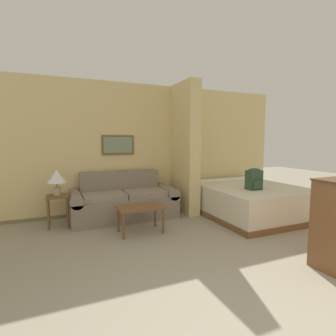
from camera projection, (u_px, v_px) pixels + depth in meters
wall_back at (136, 148)px, 5.43m from camera, size 6.75×0.16×2.60m
wall_partition_pillar at (185, 148)px, 5.31m from camera, size 0.24×0.90×2.60m
couch at (124, 201)px, 4.94m from camera, size 1.94×0.84×0.86m
coffee_table at (140, 210)px, 4.12m from camera, size 0.71×0.44×0.43m
side_table at (58, 202)px, 4.42m from camera, size 0.36×0.36×0.54m
table_lamp at (57, 178)px, 4.37m from camera, size 0.31×0.31×0.43m
bed at (246, 199)px, 5.20m from camera, size 1.77×2.18×0.58m
backpack at (254, 179)px, 4.70m from camera, size 0.27×0.21×0.39m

